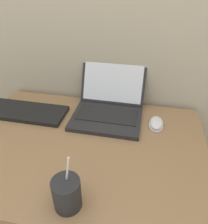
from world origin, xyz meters
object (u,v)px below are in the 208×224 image
Objects in this scene: laptop at (109,104)px; drink_cup at (67,193)px; computer_mouse at (156,123)px; external_keyboard at (22,111)px.

drink_cup is (-0.03, -0.52, 0.00)m from laptop.
drink_cup is at bearing -119.34° from computer_mouse.
laptop reaches higher than drink_cup.
laptop is at bearing 166.25° from computer_mouse.
external_keyboard is (-0.66, -0.03, -0.00)m from computer_mouse.
drink_cup is at bearing -93.02° from laptop.
drink_cup is 0.59m from external_keyboard.
computer_mouse is at bearing 60.66° from drink_cup.
computer_mouse is (0.23, -0.06, -0.04)m from laptop.
external_keyboard is at bearing -177.40° from computer_mouse.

